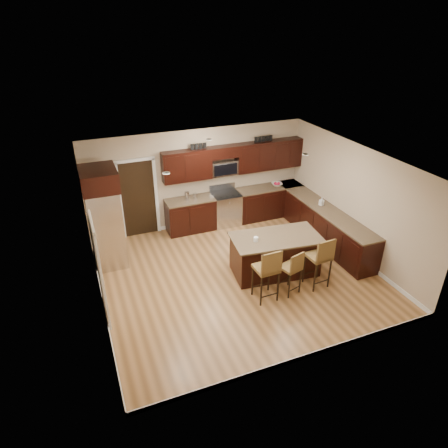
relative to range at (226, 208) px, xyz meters
name	(u,v)px	position (x,y,z in m)	size (l,w,h in m)	color
floor	(238,275)	(-0.68, -2.45, -0.47)	(6.00, 6.00, 0.00)	#A27140
ceiling	(240,162)	(-0.68, -2.45, 2.23)	(6.00, 6.00, 0.00)	silver
wall_back	(198,179)	(-0.68, 0.30, 0.88)	(6.00, 6.00, 0.00)	tan
wall_left	(94,250)	(-3.68, -2.45, 0.88)	(5.50, 5.50, 0.00)	tan
wall_right	(354,201)	(2.32, -2.45, 0.88)	(5.50, 5.50, 0.00)	tan
base_cabinets	(281,216)	(1.22, -1.01, -0.01)	(4.02, 3.96, 0.92)	black
upper_cabinets	(236,158)	(0.36, 0.13, 1.37)	(4.00, 0.33, 0.80)	black
range	(226,208)	(0.00, 0.00, 0.00)	(0.76, 0.64, 1.11)	silver
microwave	(223,168)	(0.00, 0.15, 1.15)	(0.76, 0.31, 0.40)	silver
doorway	(139,199)	(-2.33, 0.28, 0.56)	(0.85, 0.03, 2.06)	black
pantry_door	(99,272)	(-3.66, -2.75, 0.55)	(0.03, 0.80, 2.04)	white
letter_decor	(231,143)	(0.22, 0.13, 1.82)	(2.20, 0.03, 0.15)	black
island	(275,256)	(0.15, -2.64, -0.04)	(2.08, 1.26, 0.92)	black
stool_left	(268,269)	(-0.49, -3.49, 0.29)	(0.47, 0.47, 1.22)	brown
stool_mid	(292,268)	(0.10, -3.48, 0.16)	(0.47, 0.47, 1.02)	brown
stool_right	(321,257)	(0.76, -3.49, 0.28)	(0.48, 0.48, 1.21)	brown
refrigerator	(104,217)	(-3.30, -0.79, 0.73)	(0.79, 1.01, 2.35)	silver
floor_mat	(254,239)	(0.35, -1.13, -0.47)	(1.02, 0.68, 0.01)	brown
fruit_bowl	(277,184)	(1.59, 0.00, 0.48)	(0.30, 0.30, 0.07)	silver
soap_bottle	(322,201)	(2.02, -1.60, 0.56)	(0.10, 0.10, 0.22)	#B2B2B2
canister_tall	(187,196)	(-1.10, 0.00, 0.56)	(0.12, 0.12, 0.23)	silver
canister_short	(195,196)	(-0.87, 0.00, 0.52)	(0.11, 0.11, 0.15)	silver
island_jar	(256,239)	(-0.35, -2.64, 0.50)	(0.10, 0.10, 0.10)	white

